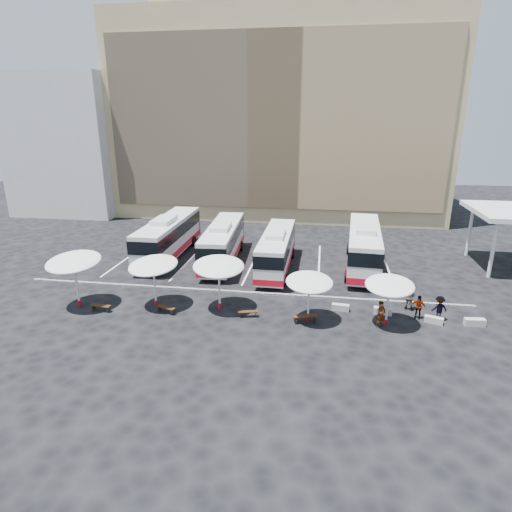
# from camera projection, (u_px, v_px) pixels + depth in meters

# --- Properties ---
(ground) EXTENTS (120.00, 120.00, 0.00)m
(ground) POSITION_uv_depth(u_px,v_px,m) (237.00, 296.00, 31.99)
(ground) COLOR black
(ground) RESTS_ON ground
(sandstone_building) EXTENTS (42.00, 18.25, 29.60)m
(sandstone_building) POSITION_uv_depth(u_px,v_px,m) (281.00, 117.00, 57.99)
(sandstone_building) COLOR tan
(sandstone_building) RESTS_ON ground
(apartment_block) EXTENTS (14.00, 14.00, 18.00)m
(apartment_block) POSITION_uv_depth(u_px,v_px,m) (78.00, 145.00, 59.57)
(apartment_block) COLOR beige
(apartment_block) RESTS_ON ground
(curb_divider) EXTENTS (34.00, 0.25, 0.15)m
(curb_divider) POSITION_uv_depth(u_px,v_px,m) (238.00, 292.00, 32.44)
(curb_divider) COLOR black
(curb_divider) RESTS_ON ground
(bay_lines) EXTENTS (24.15, 12.00, 0.01)m
(bay_lines) POSITION_uv_depth(u_px,v_px,m) (254.00, 261.00, 39.51)
(bay_lines) COLOR white
(bay_lines) RESTS_ON ground
(bus_0) EXTENTS (3.02, 12.51, 3.96)m
(bus_0) POSITION_uv_depth(u_px,v_px,m) (169.00, 236.00, 40.40)
(bus_0) COLOR silver
(bus_0) RESTS_ON ground
(bus_1) EXTENTS (3.30, 11.92, 3.74)m
(bus_1) POSITION_uv_depth(u_px,v_px,m) (223.00, 241.00, 38.96)
(bus_1) COLOR silver
(bus_1) RESTS_ON ground
(bus_2) EXTENTS (2.68, 11.21, 3.55)m
(bus_2) POSITION_uv_depth(u_px,v_px,m) (277.00, 249.00, 37.14)
(bus_2) COLOR silver
(bus_2) RESTS_ON ground
(bus_3) EXTENTS (3.50, 12.53, 3.93)m
(bus_3) POSITION_uv_depth(u_px,v_px,m) (364.00, 245.00, 37.53)
(bus_3) COLOR silver
(bus_3) RESTS_ON ground
(sunshade_0) EXTENTS (3.85, 3.90, 3.86)m
(sunshade_0) POSITION_uv_depth(u_px,v_px,m) (74.00, 262.00, 29.26)
(sunshade_0) COLOR silver
(sunshade_0) RESTS_ON ground
(sunshade_1) EXTENTS (4.24, 4.27, 3.56)m
(sunshade_1) POSITION_uv_depth(u_px,v_px,m) (153.00, 266.00, 29.34)
(sunshade_1) COLOR silver
(sunshade_1) RESTS_ON ground
(sunshade_2) EXTENTS (4.45, 4.48, 3.66)m
(sunshade_2) POSITION_uv_depth(u_px,v_px,m) (219.00, 267.00, 28.88)
(sunshade_2) COLOR silver
(sunshade_2) RESTS_ON ground
(sunshade_3) EXTENTS (3.54, 3.57, 3.17)m
(sunshade_3) POSITION_uv_depth(u_px,v_px,m) (309.00, 282.00, 27.27)
(sunshade_3) COLOR silver
(sunshade_3) RESTS_ON ground
(sunshade_4) EXTENTS (3.46, 3.50, 3.19)m
(sunshade_4) POSITION_uv_depth(u_px,v_px,m) (390.00, 286.00, 26.70)
(sunshade_4) COLOR silver
(sunshade_4) RESTS_ON ground
(wood_bench_0) EXTENTS (1.47, 0.54, 0.44)m
(wood_bench_0) POSITION_uv_depth(u_px,v_px,m) (101.00, 307.00, 29.34)
(wood_bench_0) COLOR black
(wood_bench_0) RESTS_ON ground
(wood_bench_1) EXTENTS (1.45, 0.83, 0.43)m
(wood_bench_1) POSITION_uv_depth(u_px,v_px,m) (166.00, 308.00, 29.10)
(wood_bench_1) COLOR black
(wood_bench_1) RESTS_ON ground
(wood_bench_2) EXTENTS (1.37, 0.63, 0.41)m
(wood_bench_2) POSITION_uv_depth(u_px,v_px,m) (248.00, 313.00, 28.51)
(wood_bench_2) COLOR black
(wood_bench_2) RESTS_ON ground
(wood_bench_3) EXTENTS (1.70, 0.91, 0.50)m
(wood_bench_3) POSITION_uv_depth(u_px,v_px,m) (305.00, 317.00, 27.69)
(wood_bench_3) COLOR black
(wood_bench_3) RESTS_ON ground
(conc_bench_0) EXTENTS (1.22, 0.53, 0.44)m
(conc_bench_0) POSITION_uv_depth(u_px,v_px,m) (340.00, 307.00, 29.50)
(conc_bench_0) COLOR #999994
(conc_bench_0) RESTS_ON ground
(conc_bench_1) EXTENTS (1.27, 0.61, 0.46)m
(conc_bench_1) POSITION_uv_depth(u_px,v_px,m) (383.00, 311.00, 28.93)
(conc_bench_1) COLOR #999994
(conc_bench_1) RESTS_ON ground
(conc_bench_2) EXTENTS (1.21, 0.77, 0.43)m
(conc_bench_2) POSITION_uv_depth(u_px,v_px,m) (434.00, 320.00, 27.68)
(conc_bench_2) COLOR #999994
(conc_bench_2) RESTS_ON ground
(conc_bench_3) EXTENTS (1.30, 0.55, 0.48)m
(conc_bench_3) POSITION_uv_depth(u_px,v_px,m) (475.00, 322.00, 27.33)
(conc_bench_3) COLOR #999994
(conc_bench_3) RESTS_ON ground
(passenger_0) EXTENTS (0.77, 0.74, 1.78)m
(passenger_0) POSITION_uv_depth(u_px,v_px,m) (381.00, 314.00, 26.92)
(passenger_0) COLOR black
(passenger_0) RESTS_ON ground
(passenger_1) EXTENTS (1.13, 1.05, 1.87)m
(passenger_1) POSITION_uv_depth(u_px,v_px,m) (410.00, 297.00, 29.47)
(passenger_1) COLOR black
(passenger_1) RESTS_ON ground
(passenger_2) EXTENTS (1.03, 0.75, 1.63)m
(passenger_2) POSITION_uv_depth(u_px,v_px,m) (418.00, 307.00, 28.16)
(passenger_2) COLOR black
(passenger_2) RESTS_ON ground
(passenger_3) EXTENTS (1.21, 0.87, 1.69)m
(passenger_3) POSITION_uv_depth(u_px,v_px,m) (439.00, 308.00, 27.90)
(passenger_3) COLOR black
(passenger_3) RESTS_ON ground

